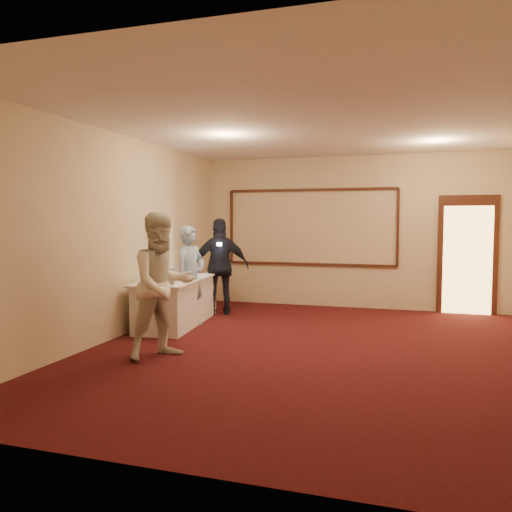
{
  "coord_description": "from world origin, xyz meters",
  "views": [
    {
      "loc": [
        1.11,
        -6.5,
        1.72
      ],
      "look_at": [
        -1.28,
        1.29,
        1.15
      ],
      "focal_mm": 35.0,
      "sensor_mm": 36.0,
      "label": 1
    }
  ],
  "objects": [
    {
      "name": "man",
      "position": [
        -2.31,
        0.97,
        0.82
      ],
      "size": [
        0.55,
        0.69,
        1.64
      ],
      "primitive_type": "imported",
      "rotation": [
        0.0,
        0.0,
        1.28
      ],
      "color": "#87A9D9",
      "rests_on": "floor"
    },
    {
      "name": "doorway",
      "position": [
        2.15,
        3.45,
        1.08
      ],
      "size": [
        1.05,
        0.07,
        2.2
      ],
      "color": "#371B10",
      "rests_on": "floor"
    },
    {
      "name": "buffet_table",
      "position": [
        -2.58,
        1.02,
        0.39
      ],
      "size": [
        1.07,
        2.26,
        0.77
      ],
      "color": "white",
      "rests_on": "floor"
    },
    {
      "name": "plate_stack_b",
      "position": [
        -2.46,
        1.4,
        0.85
      ],
      "size": [
        0.19,
        0.19,
        0.16
      ],
      "color": "white",
      "rests_on": "buffet_table"
    },
    {
      "name": "room_walls",
      "position": [
        0.0,
        0.0,
        2.03
      ],
      "size": [
        6.04,
        7.04,
        3.02
      ],
      "color": "beige",
      "rests_on": "floor"
    },
    {
      "name": "woman",
      "position": [
        -1.84,
        -0.9,
        0.92
      ],
      "size": [
        1.08,
        1.13,
        1.83
      ],
      "primitive_type": "imported",
      "rotation": [
        0.0,
        0.0,
        0.96
      ],
      "color": "white",
      "rests_on": "floor"
    },
    {
      "name": "pavlova_tray",
      "position": [
        -2.41,
        0.28,
        0.85
      ],
      "size": [
        0.47,
        0.54,
        0.19
      ],
      "color": "silver",
      "rests_on": "buffet_table"
    },
    {
      "name": "cupcake_stand",
      "position": [
        -2.68,
        1.99,
        0.95
      ],
      "size": [
        0.34,
        0.34,
        0.49
      ],
      "color": "#CA4379",
      "rests_on": "buffet_table"
    },
    {
      "name": "floor",
      "position": [
        0.0,
        0.0,
        0.0
      ],
      "size": [
        7.0,
        7.0,
        0.0
      ],
      "primitive_type": "plane",
      "color": "black",
      "rests_on": "ground"
    },
    {
      "name": "camera_flash",
      "position": [
        -2.11,
        1.76,
        1.31
      ],
      "size": [
        0.08,
        0.06,
        0.05
      ],
      "primitive_type": "cube",
      "rotation": [
        0.0,
        0.0,
        -0.33
      ],
      "color": "white",
      "rests_on": "guest"
    },
    {
      "name": "tart",
      "position": [
        -2.43,
        0.79,
        0.79
      ],
      "size": [
        0.25,
        0.25,
        0.05
      ],
      "color": "white",
      "rests_on": "buffet_table"
    },
    {
      "name": "wall_molding",
      "position": [
        -0.8,
        3.47,
        1.6
      ],
      "size": [
        3.45,
        0.04,
        1.55
      ],
      "color": "#371B10",
      "rests_on": "room_walls"
    },
    {
      "name": "plate_stack_a",
      "position": [
        -2.69,
        1.05,
        0.85
      ],
      "size": [
        0.19,
        0.19,
        0.16
      ],
      "color": "white",
      "rests_on": "buffet_table"
    },
    {
      "name": "guest",
      "position": [
        -2.2,
        2.05,
        0.89
      ],
      "size": [
        1.13,
        0.78,
        1.77
      ],
      "primitive_type": "imported",
      "rotation": [
        0.0,
        0.0,
        3.51
      ],
      "color": "black",
      "rests_on": "floor"
    }
  ]
}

